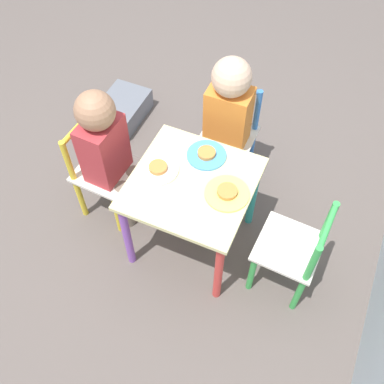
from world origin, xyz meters
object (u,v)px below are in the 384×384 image
object	(u,v)px
chair_green	(293,252)
chair_blue	(229,137)
child_left	(227,115)
plate_left	(207,155)
kids_table	(192,194)
storage_bin	(122,110)
plate_back	(227,193)
child_front	(107,148)
chair_yellow	(103,172)
plate_front	(158,169)

from	to	relation	value
chair_green	chair_blue	bearing A→B (deg)	-133.06
child_left	chair_green	bearing A→B (deg)	-43.33
chair_green	plate_left	world-z (taller)	chair_green
kids_table	storage_bin	distance (m)	1.00
plate_left	plate_back	size ratio (longest dim) A/B	0.94
kids_table	chair_blue	world-z (taller)	chair_blue
plate_left	plate_back	distance (m)	0.22
kids_table	child_front	xyz separation A→B (m)	(-0.02, -0.41, 0.08)
chair_yellow	plate_back	size ratio (longest dim) A/B	2.95
kids_table	child_left	world-z (taller)	child_left
chair_yellow	plate_back	world-z (taller)	chair_yellow
child_left	plate_left	xyz separation A→B (m)	(0.26, 0.01, 0.00)
child_front	storage_bin	bearing A→B (deg)	30.57
chair_blue	storage_bin	size ratio (longest dim) A/B	1.54
chair_green	child_left	size ratio (longest dim) A/B	0.70
chair_blue	plate_back	xyz separation A→B (m)	(0.47, 0.16, 0.21)
chair_green	child_front	world-z (taller)	child_front
chair_blue	chair_yellow	bearing A→B (deg)	-136.79
chair_blue	kids_table	bearing A→B (deg)	-90.00
plate_left	storage_bin	xyz separation A→B (m)	(-0.45, -0.72, -0.41)
plate_back	chair_blue	bearing A→B (deg)	-161.25
chair_yellow	storage_bin	xyz separation A→B (m)	(-0.58, -0.25, -0.20)
child_front	storage_bin	distance (m)	0.78
storage_bin	child_left	bearing A→B (deg)	75.02
chair_yellow	plate_left	xyz separation A→B (m)	(-0.13, 0.47, 0.21)
plate_left	chair_yellow	bearing A→B (deg)	-74.51
plate_front	storage_bin	world-z (taller)	plate_front
chair_green	plate_back	bearing A→B (deg)	-91.44
chair_blue	storage_bin	world-z (taller)	chair_blue
plate_left	plate_back	xyz separation A→B (m)	(0.15, 0.15, -0.00)
plate_left	plate_front	xyz separation A→B (m)	(0.15, -0.15, -0.00)
kids_table	storage_bin	bearing A→B (deg)	-129.97
chair_yellow	child_front	xyz separation A→B (m)	(0.00, 0.06, 0.20)
chair_blue	plate_front	world-z (taller)	chair_blue
plate_back	storage_bin	distance (m)	1.14
plate_left	plate_front	world-z (taller)	same
chair_blue	chair_green	xyz separation A→B (m)	(0.50, 0.48, 0.00)
chair_blue	chair_green	size ratio (longest dim) A/B	1.00
child_front	plate_back	world-z (taller)	child_front
chair_blue	storage_bin	distance (m)	0.76
kids_table	plate_front	world-z (taller)	plate_front
chair_blue	child_front	bearing A→B (deg)	-132.64
child_front	plate_left	size ratio (longest dim) A/B	4.48
child_front	plate_left	xyz separation A→B (m)	(-0.13, 0.41, 0.01)
plate_back	storage_bin	world-z (taller)	plate_back
kids_table	chair_blue	bearing A→B (deg)	-179.13
chair_yellow	child_front	world-z (taller)	child_front
chair_yellow	child_left	bearing A→B (deg)	-47.31
child_front	plate_back	bearing A→B (deg)	-89.26
chair_green	child_front	bearing A→B (deg)	-89.87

